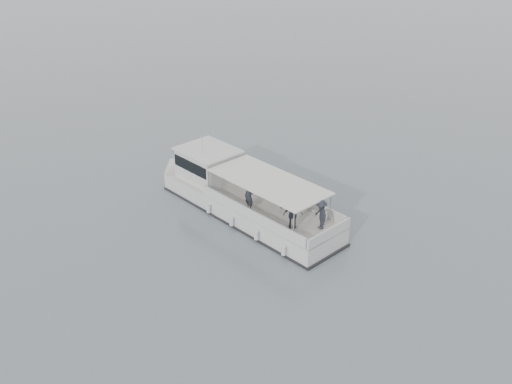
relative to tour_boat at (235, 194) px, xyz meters
The scene contains 2 objects.
ground 2.06m from the tour_boat, 64.51° to the right, with size 1400.00×1400.00×0.00m, color #555D64.
tour_boat is the anchor object (origin of this frame).
Camera 1 is at (17.39, -20.15, 15.78)m, focal length 40.00 mm.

